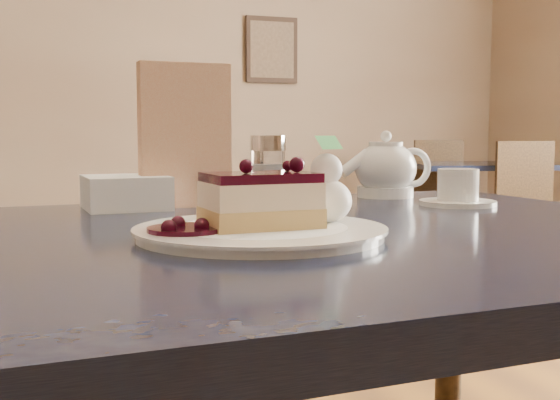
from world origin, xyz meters
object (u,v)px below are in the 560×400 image
object	(u,v)px
tea_set	(399,174)
bg_table_far_right	(476,250)
main_table	(245,298)
cheesecake_slice	(260,201)
dessert_plate	(260,233)

from	to	relation	value
tea_set	bg_table_far_right	xyz separation A→B (m)	(2.34, 3.14, -0.77)
main_table	cheesecake_slice	xyz separation A→B (m)	(0.00, -0.05, 0.13)
dessert_plate	bg_table_far_right	world-z (taller)	dessert_plate
bg_table_far_right	main_table	bearing A→B (deg)	-115.08
tea_set	main_table	bearing A→B (deg)	-139.84
tea_set	dessert_plate	bearing A→B (deg)	-135.33
tea_set	bg_table_far_right	world-z (taller)	tea_set
dessert_plate	cheesecake_slice	world-z (taller)	cheesecake_slice
bg_table_far_right	dessert_plate	bearing A→B (deg)	-114.63
main_table	bg_table_far_right	bearing A→B (deg)	48.19
main_table	dessert_plate	world-z (taller)	dessert_plate
main_table	bg_table_far_right	world-z (taller)	main_table
cheesecake_slice	bg_table_far_right	distance (m)	4.51
main_table	tea_set	distance (m)	0.52
cheesecake_slice	bg_table_far_right	xyz separation A→B (m)	(2.72, 3.52, -0.76)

